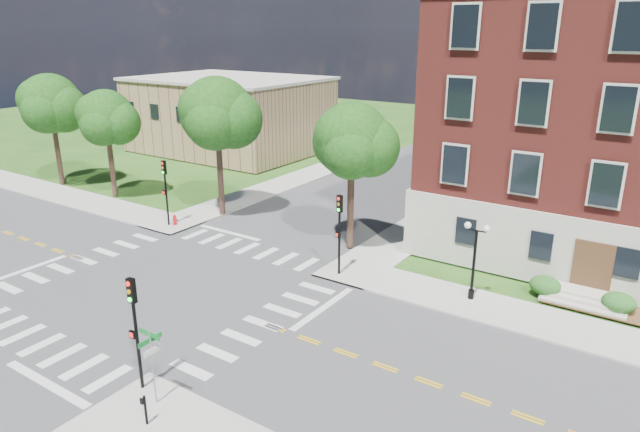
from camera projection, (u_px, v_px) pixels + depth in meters
The scene contains 19 objects.
ground at pixel (163, 288), 31.90m from camera, with size 160.00×160.00×0.00m, color #234D15.
road_ew at pixel (163, 288), 31.90m from camera, with size 90.00×12.00×0.01m, color #3D3D3F.
road_ns at pixel (163, 288), 31.90m from camera, with size 12.00×90.00×0.01m, color #3D3D3F.
sidewalk_ne at pixel (518, 258), 35.88m from camera, with size 34.00×34.00×0.12m.
sidewalk_nw at pixel (178, 186), 52.10m from camera, with size 34.00×34.00×0.12m.
crosswalk_east at pixel (263, 324), 28.10m from camera, with size 2.20×10.20×0.02m, color silver, non-canonical shape.
stop_bar_east at pixel (323, 308), 29.62m from camera, with size 0.40×5.50×0.00m, color silver.
secondary_building at pixel (230, 114), 65.79m from camera, with size 20.40×15.40×8.30m.
tree_a at pixel (51, 104), 50.27m from camera, with size 5.25×5.25×9.94m.
tree_b at pixel (106, 118), 46.70m from camera, with size 4.54×4.54×8.98m.
tree_c at pixel (217, 114), 41.69m from camera, with size 5.40×5.40×10.45m.
tree_d at pixel (352, 140), 35.33m from camera, with size 4.74×4.74×9.50m.
traffic_signal_se at pixel (135, 320), 21.98m from camera, with size 0.32×0.35×4.80m.
traffic_signal_ne at pixel (339, 224), 32.51m from camera, with size 0.37×0.44×4.80m.
traffic_signal_nw at pixel (165, 184), 40.72m from camera, with size 0.34×0.38×4.80m.
twin_lamp_west at pixel (474, 257), 29.70m from camera, with size 1.36×0.36×4.23m.
street_sign_pole at pixel (152, 353), 21.33m from camera, with size 1.10×1.10×3.10m.
push_button_post at pixel (145, 409), 20.63m from camera, with size 0.14×0.21×1.20m.
fire_hydrant at pixel (175, 220), 41.63m from camera, with size 0.35×0.35×0.75m.
Camera 1 is at (23.44, -19.16, 13.97)m, focal length 32.00 mm.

